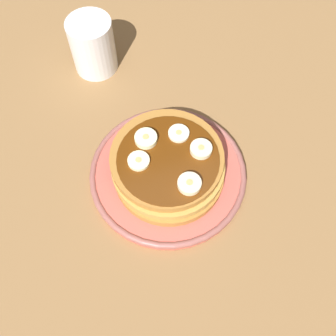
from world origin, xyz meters
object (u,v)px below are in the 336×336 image
object	(u,v)px
banana_slice_1	(201,151)
coffee_mug	(92,43)
banana_slice_2	(189,184)
banana_slice_4	(146,139)
banana_slice_0	(139,161)
pancake_stack	(167,166)
banana_slice_3	(179,134)
plate	(168,173)

from	to	relation	value
banana_slice_1	coffee_mug	world-z (taller)	coffee_mug
banana_slice_2	banana_slice_4	world-z (taller)	same
banana_slice_0	banana_slice_4	world-z (taller)	banana_slice_4
banana_slice_2	coffee_mug	world-z (taller)	coffee_mug
banana_slice_2	pancake_stack	bearing A→B (deg)	20.28
banana_slice_0	coffee_mug	bearing A→B (deg)	4.79
pancake_stack	banana_slice_0	world-z (taller)	banana_slice_0
banana_slice_3	coffee_mug	distance (cm)	22.31
coffee_mug	banana_slice_3	bearing A→B (deg)	-158.01
banana_slice_4	coffee_mug	world-z (taller)	coffee_mug
plate	banana_slice_3	size ratio (longest dim) A/B	7.66
pancake_stack	banana_slice_3	size ratio (longest dim) A/B	5.69
pancake_stack	banana_slice_3	bearing A→B (deg)	-37.28
pancake_stack	banana_slice_0	bearing A→B (deg)	80.45
banana_slice_1	banana_slice_2	bearing A→B (deg)	144.98
banana_slice_4	coffee_mug	xyz separation A→B (cm)	(20.38, 3.75, -0.78)
pancake_stack	banana_slice_2	bearing A→B (deg)	-159.72
pancake_stack	banana_slice_2	distance (cm)	5.33
banana_slice_3	coffee_mug	bearing A→B (deg)	21.99
banana_slice_1	banana_slice_4	world-z (taller)	same
plate	pancake_stack	size ratio (longest dim) A/B	1.35
pancake_stack	banana_slice_2	size ratio (longest dim) A/B	5.35
plate	banana_slice_0	world-z (taller)	banana_slice_0
coffee_mug	plate	bearing A→B (deg)	-166.29
banana_slice_0	plate	bearing A→B (deg)	-98.66
banana_slice_0	pancake_stack	bearing A→B (deg)	-99.55
coffee_mug	banana_slice_2	bearing A→B (deg)	-165.41
pancake_stack	banana_slice_4	bearing A→B (deg)	28.73
banana_slice_0	banana_slice_3	distance (cm)	6.95
plate	banana_slice_2	xyz separation A→B (cm)	(-4.56, -1.58, 4.68)
pancake_stack	banana_slice_2	world-z (taller)	banana_slice_2
plate	pancake_stack	bearing A→B (deg)	117.38
coffee_mug	banana_slice_4	bearing A→B (deg)	-169.58
plate	banana_slice_2	world-z (taller)	banana_slice_2
banana_slice_2	banana_slice_3	xyz separation A→B (cm)	(7.90, -0.91, -0.19)
banana_slice_0	banana_slice_2	xyz separation A→B (cm)	(-5.15, -5.48, 0.16)
banana_slice_4	coffee_mug	distance (cm)	20.74
banana_slice_3	banana_slice_2	bearing A→B (deg)	173.42
banana_slice_0	banana_slice_3	world-z (taller)	same
pancake_stack	banana_slice_2	xyz separation A→B (cm)	(-4.51, -1.67, 2.28)
pancake_stack	banana_slice_3	distance (cm)	4.74
banana_slice_0	coffee_mug	xyz separation A→B (cm)	(23.43, 1.96, -0.62)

